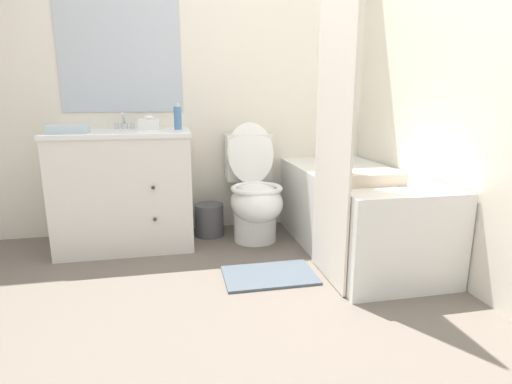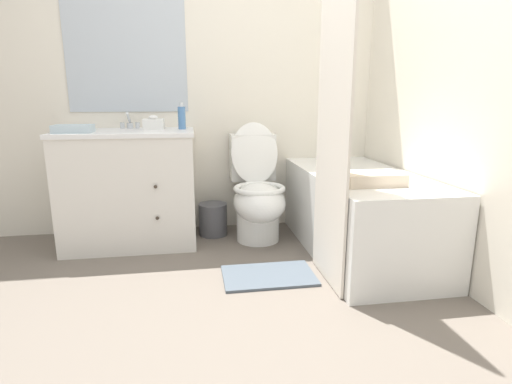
# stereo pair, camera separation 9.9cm
# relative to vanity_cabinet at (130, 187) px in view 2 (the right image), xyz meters

# --- Properties ---
(ground_plane) EXTENTS (14.00, 14.00, 0.00)m
(ground_plane) POSITION_rel_vanity_cabinet_xyz_m (0.72, -1.36, -0.42)
(ground_plane) COLOR #6B6056
(wall_back) EXTENTS (8.00, 0.06, 2.50)m
(wall_back) POSITION_rel_vanity_cabinet_xyz_m (0.72, 0.31, 0.83)
(wall_back) COLOR silver
(wall_back) RESTS_ON ground_plane
(wall_right) EXTENTS (0.05, 2.65, 2.50)m
(wall_right) POSITION_rel_vanity_cabinet_xyz_m (1.94, -0.54, 0.83)
(wall_right) COLOR silver
(wall_right) RESTS_ON ground_plane
(vanity_cabinet) EXTENTS (0.93, 0.60, 0.83)m
(vanity_cabinet) POSITION_rel_vanity_cabinet_xyz_m (0.00, 0.00, 0.00)
(vanity_cabinet) COLOR silver
(vanity_cabinet) RESTS_ON ground_plane
(sink_faucet) EXTENTS (0.14, 0.12, 0.12)m
(sink_faucet) POSITION_rel_vanity_cabinet_xyz_m (-0.00, 0.19, 0.44)
(sink_faucet) COLOR silver
(sink_faucet) RESTS_ON vanity_cabinet
(toilet) EXTENTS (0.38, 0.68, 0.87)m
(toilet) POSITION_rel_vanity_cabinet_xyz_m (0.92, -0.07, -0.08)
(toilet) COLOR white
(toilet) RESTS_ON ground_plane
(bathtub) EXTENTS (0.68, 1.45, 0.56)m
(bathtub) POSITION_rel_vanity_cabinet_xyz_m (1.56, -0.44, -0.14)
(bathtub) COLOR white
(bathtub) RESTS_ON ground_plane
(shower_curtain) EXTENTS (0.02, 0.50, 1.98)m
(shower_curtain) POSITION_rel_vanity_cabinet_xyz_m (1.21, -0.84, 0.57)
(shower_curtain) COLOR silver
(shower_curtain) RESTS_ON ground_plane
(wastebasket) EXTENTS (0.22, 0.22, 0.25)m
(wastebasket) POSITION_rel_vanity_cabinet_xyz_m (0.60, 0.07, -0.30)
(wastebasket) COLOR #4C4C51
(wastebasket) RESTS_ON ground_plane
(tissue_box) EXTENTS (0.14, 0.14, 0.10)m
(tissue_box) POSITION_rel_vanity_cabinet_xyz_m (0.18, 0.07, 0.44)
(tissue_box) COLOR white
(tissue_box) RESTS_ON vanity_cabinet
(soap_dispenser) EXTENTS (0.05, 0.05, 0.19)m
(soap_dispenser) POSITION_rel_vanity_cabinet_xyz_m (0.39, 0.05, 0.49)
(soap_dispenser) COLOR #4C7AB2
(soap_dispenser) RESTS_ON vanity_cabinet
(hand_towel_folded) EXTENTS (0.24, 0.16, 0.05)m
(hand_towel_folded) POSITION_rel_vanity_cabinet_xyz_m (-0.31, -0.15, 0.43)
(hand_towel_folded) COLOR silver
(hand_towel_folded) RESTS_ON vanity_cabinet
(bath_towel_folded) EXTENTS (0.35, 0.22, 0.07)m
(bath_towel_folded) POSITION_rel_vanity_cabinet_xyz_m (1.47, -0.81, 0.17)
(bath_towel_folded) COLOR beige
(bath_towel_folded) RESTS_ON bathtub
(bath_mat) EXTENTS (0.55, 0.35, 0.02)m
(bath_mat) POSITION_rel_vanity_cabinet_xyz_m (0.88, -0.75, -0.42)
(bath_mat) COLOR #4C5660
(bath_mat) RESTS_ON ground_plane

